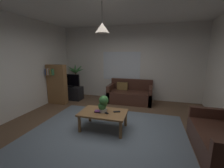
{
  "coord_description": "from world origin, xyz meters",
  "views": [
    {
      "loc": [
        0.95,
        -3.07,
        1.78
      ],
      "look_at": [
        0.0,
        0.3,
        1.05
      ],
      "focal_mm": 23.61,
      "sensor_mm": 36.0,
      "label": 1
    }
  ],
  "objects_px": {
    "couch_under_window": "(130,95)",
    "pendant_lamp": "(102,28)",
    "remote_on_table_0": "(117,112)",
    "potted_palm_corner": "(76,82)",
    "remote_on_table_1": "(106,113)",
    "book_on_table_1": "(98,111)",
    "tv_stand": "(71,93)",
    "tv": "(70,80)",
    "potted_plant_on_table": "(103,104)",
    "bookshelf_corner": "(57,84)",
    "book_on_table_0": "(98,112)",
    "coffee_table": "(103,114)"
  },
  "relations": [
    {
      "from": "couch_under_window",
      "to": "coffee_table",
      "type": "bearing_deg",
      "value": -97.59
    },
    {
      "from": "book_on_table_1",
      "to": "tv_stand",
      "type": "bearing_deg",
      "value": 134.1
    },
    {
      "from": "remote_on_table_1",
      "to": "bookshelf_corner",
      "type": "distance_m",
      "value": 2.66
    },
    {
      "from": "potted_palm_corner",
      "to": "pendant_lamp",
      "type": "distance_m",
      "value": 3.54
    },
    {
      "from": "remote_on_table_1",
      "to": "pendant_lamp",
      "type": "bearing_deg",
      "value": 90.67
    },
    {
      "from": "coffee_table",
      "to": "remote_on_table_1",
      "type": "height_order",
      "value": "remote_on_table_1"
    },
    {
      "from": "book_on_table_0",
      "to": "tv",
      "type": "xyz_separation_m",
      "value": [
        -1.91,
        1.93,
        0.31
      ]
    },
    {
      "from": "remote_on_table_1",
      "to": "potted_palm_corner",
      "type": "distance_m",
      "value": 3.21
    },
    {
      "from": "book_on_table_0",
      "to": "coffee_table",
      "type": "bearing_deg",
      "value": 28.02
    },
    {
      "from": "couch_under_window",
      "to": "potted_palm_corner",
      "type": "xyz_separation_m",
      "value": [
        -2.33,
        0.19,
        0.35
      ]
    },
    {
      "from": "couch_under_window",
      "to": "remote_on_table_1",
      "type": "relative_size",
      "value": 9.89
    },
    {
      "from": "remote_on_table_1",
      "to": "pendant_lamp",
      "type": "height_order",
      "value": "pendant_lamp"
    },
    {
      "from": "book_on_table_1",
      "to": "remote_on_table_0",
      "type": "relative_size",
      "value": 0.79
    },
    {
      "from": "book_on_table_1",
      "to": "bookshelf_corner",
      "type": "distance_m",
      "value": 2.51
    },
    {
      "from": "potted_plant_on_table",
      "to": "bookshelf_corner",
      "type": "relative_size",
      "value": 0.29
    },
    {
      "from": "book_on_table_0",
      "to": "tv",
      "type": "height_order",
      "value": "tv"
    },
    {
      "from": "couch_under_window",
      "to": "remote_on_table_0",
      "type": "xyz_separation_m",
      "value": [
        0.02,
        -2.09,
        0.17
      ]
    },
    {
      "from": "tv_stand",
      "to": "couch_under_window",
      "type": "bearing_deg",
      "value": 6.79
    },
    {
      "from": "remote_on_table_1",
      "to": "tv",
      "type": "relative_size",
      "value": 0.2
    },
    {
      "from": "tv_stand",
      "to": "bookshelf_corner",
      "type": "bearing_deg",
      "value": -107.76
    },
    {
      "from": "potted_palm_corner",
      "to": "bookshelf_corner",
      "type": "xyz_separation_m",
      "value": [
        -0.16,
        -1.05,
        0.1
      ]
    },
    {
      "from": "remote_on_table_0",
      "to": "tv",
      "type": "relative_size",
      "value": 0.2
    },
    {
      "from": "potted_plant_on_table",
      "to": "bookshelf_corner",
      "type": "xyz_separation_m",
      "value": [
        -2.2,
        1.32,
        0.08
      ]
    },
    {
      "from": "remote_on_table_0",
      "to": "bookshelf_corner",
      "type": "xyz_separation_m",
      "value": [
        -2.51,
        1.23,
        0.28
      ]
    },
    {
      "from": "book_on_table_1",
      "to": "tv_stand",
      "type": "relative_size",
      "value": 0.14
    },
    {
      "from": "couch_under_window",
      "to": "book_on_table_0",
      "type": "relative_size",
      "value": 10.26
    },
    {
      "from": "potted_plant_on_table",
      "to": "tv",
      "type": "xyz_separation_m",
      "value": [
        -2.02,
        1.88,
        0.12
      ]
    },
    {
      "from": "book_on_table_0",
      "to": "remote_on_table_0",
      "type": "xyz_separation_m",
      "value": [
        0.42,
        0.14,
        -0.0
      ]
    },
    {
      "from": "remote_on_table_1",
      "to": "bookshelf_corner",
      "type": "bearing_deg",
      "value": 92.3
    },
    {
      "from": "couch_under_window",
      "to": "remote_on_table_0",
      "type": "relative_size",
      "value": 9.89
    },
    {
      "from": "book_on_table_0",
      "to": "tv",
      "type": "bearing_deg",
      "value": 134.66
    },
    {
      "from": "book_on_table_1",
      "to": "bookshelf_corner",
      "type": "xyz_separation_m",
      "value": [
        -2.08,
        1.38,
        0.25
      ]
    },
    {
      "from": "coffee_table",
      "to": "couch_under_window",
      "type": "bearing_deg",
      "value": 82.41
    },
    {
      "from": "couch_under_window",
      "to": "pendant_lamp",
      "type": "bearing_deg",
      "value": -97.59
    },
    {
      "from": "book_on_table_0",
      "to": "bookshelf_corner",
      "type": "xyz_separation_m",
      "value": [
        -2.09,
        1.37,
        0.27
      ]
    },
    {
      "from": "potted_palm_corner",
      "to": "pendant_lamp",
      "type": "xyz_separation_m",
      "value": [
        2.04,
        -2.36,
        1.68
      ]
    },
    {
      "from": "book_on_table_1",
      "to": "remote_on_table_0",
      "type": "bearing_deg",
      "value": 18.53
    },
    {
      "from": "pendant_lamp",
      "to": "coffee_table",
      "type": "bearing_deg",
      "value": -90.0
    },
    {
      "from": "coffee_table",
      "to": "book_on_table_1",
      "type": "distance_m",
      "value": 0.17
    },
    {
      "from": "remote_on_table_0",
      "to": "pendant_lamp",
      "type": "bearing_deg",
      "value": -99.58
    },
    {
      "from": "remote_on_table_0",
      "to": "bookshelf_corner",
      "type": "bearing_deg",
      "value": -139.97
    },
    {
      "from": "book_on_table_1",
      "to": "potted_palm_corner",
      "type": "relative_size",
      "value": 0.09
    },
    {
      "from": "tv",
      "to": "remote_on_table_1",
      "type": "bearing_deg",
      "value": -42.58
    },
    {
      "from": "coffee_table",
      "to": "tv",
      "type": "relative_size",
      "value": 1.35
    },
    {
      "from": "remote_on_table_0",
      "to": "remote_on_table_1",
      "type": "relative_size",
      "value": 1.0
    },
    {
      "from": "potted_plant_on_table",
      "to": "potted_palm_corner",
      "type": "relative_size",
      "value": 0.29
    },
    {
      "from": "book_on_table_0",
      "to": "remote_on_table_0",
      "type": "bearing_deg",
      "value": 18.03
    },
    {
      "from": "remote_on_table_0",
      "to": "potted_palm_corner",
      "type": "xyz_separation_m",
      "value": [
        -2.35,
        2.28,
        0.18
      ]
    },
    {
      "from": "book_on_table_0",
      "to": "book_on_table_1",
      "type": "relative_size",
      "value": 1.22
    },
    {
      "from": "book_on_table_0",
      "to": "tv_stand",
      "type": "xyz_separation_m",
      "value": [
        -1.91,
        1.95,
        -0.2
      ]
    }
  ]
}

